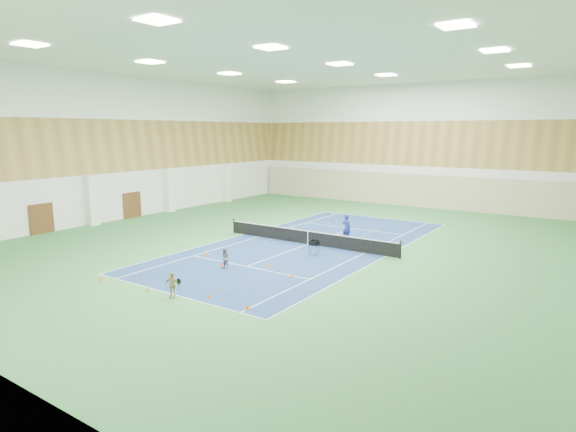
{
  "coord_description": "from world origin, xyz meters",
  "views": [
    {
      "loc": [
        16.38,
        -26.34,
        7.41
      ],
      "look_at": [
        -0.82,
        -1.12,
        2.0
      ],
      "focal_mm": 30.0,
      "sensor_mm": 36.0,
      "label": 1
    }
  ],
  "objects_px": {
    "tennis_net": "(308,236)",
    "coach": "(347,228)",
    "child_apron": "(172,285)",
    "child_court": "(225,258)",
    "ball_cart": "(314,248)"
  },
  "relations": [
    {
      "from": "coach",
      "to": "child_court",
      "type": "xyz_separation_m",
      "value": [
        -2.31,
        -9.8,
        -0.34
      ]
    },
    {
      "from": "coach",
      "to": "child_court",
      "type": "height_order",
      "value": "coach"
    },
    {
      "from": "coach",
      "to": "child_apron",
      "type": "relative_size",
      "value": 1.55
    },
    {
      "from": "child_apron",
      "to": "ball_cart",
      "type": "distance_m",
      "value": 10.18
    },
    {
      "from": "tennis_net",
      "to": "child_court",
      "type": "xyz_separation_m",
      "value": [
        -0.71,
        -7.38,
        0.04
      ]
    },
    {
      "from": "coach",
      "to": "child_apron",
      "type": "distance_m",
      "value": 14.64
    },
    {
      "from": "child_court",
      "to": "ball_cart",
      "type": "distance_m",
      "value": 5.83
    },
    {
      "from": "child_court",
      "to": "ball_cart",
      "type": "relative_size",
      "value": 1.28
    },
    {
      "from": "child_apron",
      "to": "ball_cart",
      "type": "relative_size",
      "value": 1.31
    },
    {
      "from": "child_apron",
      "to": "coach",
      "type": "bearing_deg",
      "value": 66.77
    },
    {
      "from": "tennis_net",
      "to": "coach",
      "type": "bearing_deg",
      "value": 56.56
    },
    {
      "from": "tennis_net",
      "to": "ball_cart",
      "type": "height_order",
      "value": "tennis_net"
    },
    {
      "from": "ball_cart",
      "to": "tennis_net",
      "type": "bearing_deg",
      "value": 119.66
    },
    {
      "from": "child_court",
      "to": "child_apron",
      "type": "xyz_separation_m",
      "value": [
        1.1,
        -4.79,
        0.01
      ]
    },
    {
      "from": "coach",
      "to": "ball_cart",
      "type": "xyz_separation_m",
      "value": [
        0.14,
        -4.51,
        -0.47
      ]
    }
  ]
}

